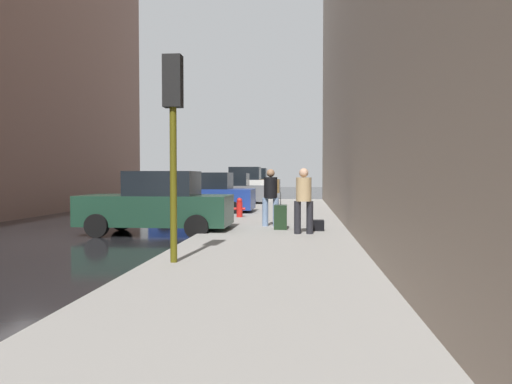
{
  "coord_description": "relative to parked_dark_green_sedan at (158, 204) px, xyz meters",
  "views": [
    {
      "loc": [
        6.75,
        -12.17,
        1.67
      ],
      "look_at": [
        5.11,
        5.23,
        1.09
      ],
      "focal_mm": 35.0,
      "sensor_mm": 36.0,
      "label": 1
    }
  ],
  "objects": [
    {
      "name": "ground_plane",
      "position": [
        -2.65,
        -1.63,
        -0.85
      ],
      "size": [
        120.0,
        120.0,
        0.0
      ],
      "primitive_type": "plane",
      "color": "black"
    },
    {
      "name": "parked_dark_green_sedan",
      "position": [
        0.0,
        0.0,
        0.0
      ],
      "size": [
        4.2,
        2.06,
        1.79
      ],
      "color": "#193828",
      "rests_on": "ground_plane"
    },
    {
      "name": "parked_gray_coupe",
      "position": [
        -0.0,
        13.38,
        0.0
      ],
      "size": [
        4.21,
        2.08,
        1.79
      ],
      "color": "slate",
      "rests_on": "ground_plane"
    },
    {
      "name": "traffic_light",
      "position": [
        1.85,
        -5.29,
        1.91
      ],
      "size": [
        0.32,
        0.32,
        3.6
      ],
      "color": "#514C0F",
      "rests_on": "sidewalk"
    },
    {
      "name": "parked_white_van",
      "position": [
        -0.0,
        20.23,
        0.18
      ],
      "size": [
        4.63,
        2.12,
        2.25
      ],
      "color": "silver",
      "rests_on": "ground_plane"
    },
    {
      "name": "sidewalk",
      "position": [
        3.35,
        -1.63,
        -0.77
      ],
      "size": [
        4.0,
        40.0,
        0.15
      ],
      "primitive_type": "cube",
      "color": "gray",
      "rests_on": "ground_plane"
    },
    {
      "name": "parked_blue_sedan",
      "position": [
        -0.0,
        6.78,
        0.0
      ],
      "size": [
        4.23,
        2.12,
        1.79
      ],
      "color": "navy",
      "rests_on": "ground_plane"
    },
    {
      "name": "duffel_bag",
      "position": [
        4.53,
        0.05,
        -0.56
      ],
      "size": [
        0.32,
        0.44,
        0.28
      ],
      "color": "black",
      "rests_on": "sidewalk"
    },
    {
      "name": "parked_bronze_suv",
      "position": [
        -0.0,
        26.28,
        0.18
      ],
      "size": [
        4.61,
        2.08,
        2.25
      ],
      "color": "brown",
      "rests_on": "ground_plane"
    },
    {
      "name": "pedestrian_in_jeans",
      "position": [
        3.14,
        1.06,
        0.26
      ],
      "size": [
        0.5,
        0.4,
        1.71
      ],
      "color": "#728CB2",
      "rests_on": "sidewalk"
    },
    {
      "name": "rolling_suitcase",
      "position": [
        3.47,
        0.32,
        -0.36
      ],
      "size": [
        0.37,
        0.57,
        1.04
      ],
      "color": "black",
      "rests_on": "sidewalk"
    },
    {
      "name": "fire_hydrant",
      "position": [
        1.8,
        4.21,
        -0.35
      ],
      "size": [
        0.42,
        0.22,
        0.7
      ],
      "color": "red",
      "rests_on": "sidewalk"
    },
    {
      "name": "pedestrian_in_tan_coat",
      "position": [
        4.13,
        -0.81,
        0.26
      ],
      "size": [
        0.51,
        0.43,
        1.71
      ],
      "color": "black",
      "rests_on": "sidewalk"
    }
  ]
}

